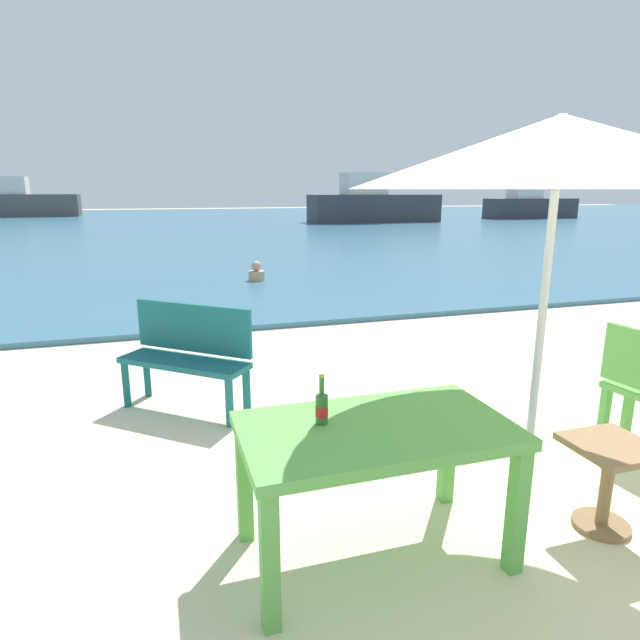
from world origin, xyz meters
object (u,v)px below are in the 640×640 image
bench_teal_center (188,351)px  swimmer_person (256,273)px  side_table_wood (608,473)px  boat_barge (530,206)px  boat_tanker (20,202)px  beer_bottle_amber (322,407)px  picnic_table_green (376,444)px  patio_umbrella (559,152)px  boat_ferry (373,205)px

bench_teal_center → swimmer_person: (1.79, 6.33, -0.30)m
side_table_wood → boat_barge: 36.64m
bench_teal_center → boat_tanker: (-9.38, 39.24, 0.55)m
beer_bottle_amber → swimmer_person: beer_bottle_amber is taller
picnic_table_green → boat_tanker: (-10.18, 41.59, 0.44)m
patio_umbrella → boat_barge: 36.80m
boat_barge → bench_teal_center: bearing=-132.8°
boat_barge → swimmer_person: bearing=-138.4°
beer_bottle_amber → patio_umbrella: 1.75m
beer_bottle_amber → picnic_table_green: bearing=-20.7°
boat_barge → picnic_table_green: bearing=-129.4°
patio_umbrella → swimmer_person: 8.91m
side_table_wood → boat_barge: boat_barge is taller
picnic_table_green → beer_bottle_amber: beer_bottle_amber is taller
bench_teal_center → boat_barge: boat_barge is taller
bench_teal_center → boat_barge: 36.11m
beer_bottle_amber → boat_ferry: (11.89, 27.65, 0.26)m
bench_teal_center → swimmer_person: size_ratio=2.80×
bench_teal_center → boat_tanker: size_ratio=0.15×
beer_bottle_amber → swimmer_person: size_ratio=0.65×
beer_bottle_amber → boat_ferry: boat_ferry is taller
bench_teal_center → swimmer_person: 6.58m
patio_umbrella → swimmer_person: (0.04, 8.71, -1.88)m
picnic_table_green → boat_barge: bearing=50.6°
boat_barge → boat_tanker: 36.22m
swimmer_person → bench_teal_center: bearing=-105.8°
beer_bottle_amber → boat_tanker: (-9.92, 41.49, 0.24)m
swimmer_person → boat_tanker: boat_tanker is taller
beer_bottle_amber → side_table_wood: (1.64, -0.29, -0.50)m
picnic_table_green → bench_teal_center: 2.49m
swimmer_person → boat_ferry: bearing=60.8°
picnic_table_green → boat_ferry: bearing=67.3°
beer_bottle_amber → patio_umbrella: (1.20, -0.13, 1.26)m
patio_umbrella → boat_tanker: 43.09m
swimmer_person → boat_ferry: boat_ferry is taller
boat_tanker → picnic_table_green: bearing=-76.2°
patio_umbrella → swimmer_person: size_ratio=5.61×
patio_umbrella → bench_teal_center: patio_umbrella is taller
beer_bottle_amber → side_table_wood: 1.74m
boat_ferry → picnic_table_green: bearing=-112.7°
side_table_wood → swimmer_person: 8.88m
boat_ferry → boat_barge: bearing=5.2°
side_table_wood → boat_ferry: 29.77m
bench_teal_center → picnic_table_green: bearing=-71.0°
picnic_table_green → boat_ferry: 30.09m
boat_tanker → boat_ferry: bearing=-32.4°
beer_bottle_amber → boat_ferry: size_ratio=0.03×
patio_umbrella → bench_teal_center: (-1.75, 2.38, -1.58)m
beer_bottle_amber → boat_barge: bearing=50.2°
beer_bottle_amber → boat_barge: boat_barge is taller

